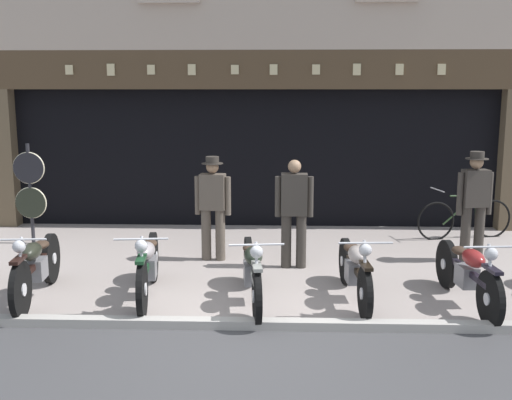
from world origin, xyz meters
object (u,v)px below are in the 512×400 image
(advert_board_near, at_px, (329,145))
(salesman_right, at_px, (474,201))
(tyre_sign_pole, at_px, (30,187))
(shopkeeper_center, at_px, (294,209))
(motorcycle_center_right, at_px, (355,268))
(leaning_bicycle, at_px, (465,218))
(motorcycle_center, at_px, (252,270))
(motorcycle_left, at_px, (36,266))
(motorcycle_right, at_px, (468,272))
(salesman_left, at_px, (213,204))
(motorcycle_center_left, at_px, (148,265))

(advert_board_near, bearing_deg, salesman_right, -51.16)
(tyre_sign_pole, bearing_deg, shopkeeper_center, -16.04)
(motorcycle_center_right, bearing_deg, leaning_bicycle, -128.33)
(motorcycle_center, distance_m, motorcycle_center_right, 1.28)
(motorcycle_left, bearing_deg, leaning_bicycle, -157.04)
(motorcycle_right, bearing_deg, salesman_left, -35.30)
(motorcycle_center, bearing_deg, motorcycle_center_right, 179.88)
(shopkeeper_center, height_order, leaning_bicycle, shopkeeper_center)
(salesman_left, distance_m, tyre_sign_pole, 3.32)
(motorcycle_center_right, height_order, shopkeeper_center, shopkeeper_center)
(leaning_bicycle, bearing_deg, tyre_sign_pole, 82.53)
(motorcycle_center_left, height_order, shopkeeper_center, shopkeeper_center)
(motorcycle_center, relative_size, motorcycle_right, 1.03)
(motorcycle_left, bearing_deg, salesman_left, -142.41)
(motorcycle_center, xyz_separation_m, shopkeeper_center, (0.54, 1.58, 0.45))
(motorcycle_right, bearing_deg, salesman_right, -112.91)
(motorcycle_center_left, xyz_separation_m, motorcycle_center_right, (2.59, -0.01, -0.02))
(motorcycle_center_left, relative_size, advert_board_near, 2.35)
(shopkeeper_center, xyz_separation_m, salesman_right, (2.73, 0.43, 0.05))
(shopkeeper_center, relative_size, leaning_bicycle, 0.92)
(motorcycle_center_left, xyz_separation_m, salesman_right, (4.60, 1.86, 0.50))
(motorcycle_right, bearing_deg, motorcycle_center, -4.65)
(shopkeeper_center, bearing_deg, motorcycle_left, 25.74)
(motorcycle_left, relative_size, motorcycle_center_left, 0.97)
(leaning_bicycle, bearing_deg, motorcycle_center, 121.73)
(motorcycle_center_right, height_order, salesman_left, salesman_left)
(salesman_right, height_order, advert_board_near, advert_board_near)
(salesman_left, height_order, salesman_right, salesman_right)
(motorcycle_right, bearing_deg, motorcycle_center_right, -10.85)
(motorcycle_center, xyz_separation_m, tyre_sign_pole, (-3.87, 2.85, 0.56))
(motorcycle_left, relative_size, tyre_sign_pole, 1.18)
(motorcycle_center_left, height_order, motorcycle_center, motorcycle_center_left)
(salesman_left, bearing_deg, salesman_right, -173.53)
(motorcycle_center, height_order, tyre_sign_pole, tyre_sign_pole)
(motorcycle_center, relative_size, motorcycle_center_right, 1.06)
(motorcycle_right, height_order, salesman_right, salesman_right)
(motorcycle_center, distance_m, leaning_bicycle, 5.03)
(motorcycle_center_left, relative_size, salesman_right, 1.23)
(motorcycle_left, bearing_deg, motorcycle_right, 173.75)
(motorcycle_center, height_order, leaning_bicycle, motorcycle_center)
(tyre_sign_pole, bearing_deg, motorcycle_center, -36.39)
(motorcycle_center_right, bearing_deg, motorcycle_left, -2.08)
(salesman_right, relative_size, tyre_sign_pole, 0.99)
(motorcycle_center_left, height_order, motorcycle_right, motorcycle_center_left)
(motorcycle_right, distance_m, salesman_left, 3.86)
(leaning_bicycle, bearing_deg, shopkeeper_center, 109.64)
(motorcycle_center, xyz_separation_m, salesman_left, (-0.68, 1.95, 0.46))
(motorcycle_center_left, height_order, salesman_right, salesman_right)
(motorcycle_left, distance_m, salesman_left, 2.81)
(motorcycle_left, xyz_separation_m, shopkeeper_center, (3.25, 1.54, 0.45))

